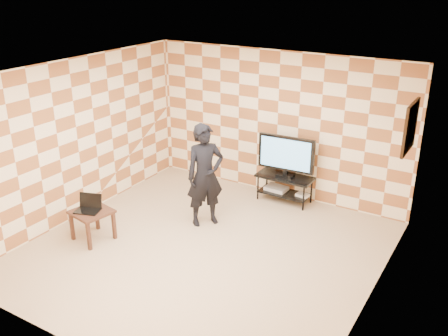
% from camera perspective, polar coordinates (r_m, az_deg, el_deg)
% --- Properties ---
extents(floor, '(5.00, 5.00, 0.00)m').
position_cam_1_polar(floor, '(7.75, -2.32, -9.35)').
color(floor, tan).
rests_on(floor, ground).
extents(wall_back, '(5.00, 0.02, 2.70)m').
position_cam_1_polar(wall_back, '(9.21, 6.14, 4.95)').
color(wall_back, '#FBE7BE').
rests_on(wall_back, ground).
extents(wall_front, '(5.00, 0.02, 2.70)m').
position_cam_1_polar(wall_front, '(5.45, -17.26, -8.54)').
color(wall_front, '#FBE7BE').
rests_on(wall_front, ground).
extents(wall_left, '(0.02, 5.00, 2.70)m').
position_cam_1_polar(wall_left, '(8.70, -16.40, 3.14)').
color(wall_left, '#FBE7BE').
rests_on(wall_left, ground).
extents(wall_right, '(0.02, 5.00, 2.70)m').
position_cam_1_polar(wall_right, '(6.23, 17.15, -4.51)').
color(wall_right, '#FBE7BE').
rests_on(wall_right, ground).
extents(ceiling, '(5.00, 5.00, 0.02)m').
position_cam_1_polar(ceiling, '(6.75, -2.67, 10.62)').
color(ceiling, white).
rests_on(ceiling, wall_back).
extents(wall_art, '(0.04, 0.72, 0.72)m').
position_cam_1_polar(wall_art, '(7.45, 20.53, 4.38)').
color(wall_art, black).
rests_on(wall_art, wall_right).
extents(tv_stand, '(1.03, 0.46, 0.50)m').
position_cam_1_polar(tv_stand, '(9.18, 6.95, -1.68)').
color(tv_stand, black).
rests_on(tv_stand, floor).
extents(tv, '(1.04, 0.22, 0.76)m').
position_cam_1_polar(tv, '(8.97, 7.11, 1.54)').
color(tv, black).
rests_on(tv, tv_stand).
extents(dvd_player, '(0.41, 0.31, 0.07)m').
position_cam_1_polar(dvd_player, '(9.33, 6.01, -2.32)').
color(dvd_player, '#BDBDC0').
rests_on(dvd_player, tv_stand).
extents(game_console, '(0.24, 0.19, 0.05)m').
position_cam_1_polar(game_console, '(9.14, 8.97, -3.07)').
color(game_console, silver).
rests_on(game_console, tv_stand).
extents(side_table, '(0.65, 0.65, 0.50)m').
position_cam_1_polar(side_table, '(8.11, -14.86, -5.31)').
color(side_table, '#3B2116').
rests_on(side_table, floor).
extents(laptop, '(0.44, 0.40, 0.25)m').
position_cam_1_polar(laptop, '(8.08, -15.21, -4.32)').
color(laptop, black).
rests_on(laptop, side_table).
extents(person, '(0.71, 0.75, 1.73)m').
position_cam_1_polar(person, '(8.15, -2.17, -0.84)').
color(person, black).
rests_on(person, floor).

